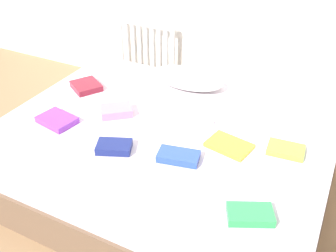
{
  "coord_description": "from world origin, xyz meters",
  "views": [
    {
      "loc": [
        0.9,
        -1.72,
        1.81
      ],
      "look_at": [
        0.0,
        0.05,
        0.48
      ],
      "focal_mm": 40.95,
      "sensor_mm": 36.0,
      "label": 1
    }
  ],
  "objects": [
    {
      "name": "radiator",
      "position": [
        -0.82,
        1.2,
        0.4
      ],
      "size": [
        0.6,
        0.04,
        0.56
      ],
      "color": "white",
      "rests_on": "ground"
    },
    {
      "name": "textbook_blue",
      "position": [
        0.21,
        -0.24,
        0.52
      ],
      "size": [
        0.24,
        0.16,
        0.04
      ],
      "primitive_type": "cube",
      "rotation": [
        0.0,
        0.0,
        0.21
      ],
      "color": "#2847B7",
      "rests_on": "bed"
    },
    {
      "name": "textbook_pink",
      "position": [
        -0.34,
        -0.01,
        0.53
      ],
      "size": [
        0.24,
        0.23,
        0.05
      ],
      "primitive_type": "cube",
      "rotation": [
        0.0,
        0.0,
        0.69
      ],
      "color": "pink",
      "rests_on": "bed"
    },
    {
      "name": "textbook_green",
      "position": [
        0.68,
        -0.48,
        0.52
      ],
      "size": [
        0.24,
        0.2,
        0.04
      ],
      "primitive_type": "cube",
      "rotation": [
        0.0,
        0.0,
        0.44
      ],
      "color": "green",
      "rests_on": "bed"
    },
    {
      "name": "textbook_maroon",
      "position": [
        -0.73,
        0.19,
        0.52
      ],
      "size": [
        0.27,
        0.26,
        0.04
      ],
      "primitive_type": "cube",
      "rotation": [
        0.0,
        0.0,
        -0.55
      ],
      "color": "maroon",
      "rests_on": "bed"
    },
    {
      "name": "textbook_navy",
      "position": [
        -0.15,
        -0.33,
        0.52
      ],
      "size": [
        0.23,
        0.19,
        0.04
      ],
      "primitive_type": "cube",
      "rotation": [
        0.0,
        0.0,
        0.4
      ],
      "color": "navy",
      "rests_on": "bed"
    },
    {
      "name": "textbook_purple",
      "position": [
        -0.62,
        -0.25,
        0.52
      ],
      "size": [
        0.25,
        0.2,
        0.04
      ],
      "primitive_type": "cube",
      "rotation": [
        0.0,
        0.0,
        -0.18
      ],
      "color": "purple",
      "rests_on": "bed"
    },
    {
      "name": "pillow",
      "position": [
        -0.1,
        0.56,
        0.56
      ],
      "size": [
        0.53,
        0.28,
        0.13
      ],
      "primitive_type": "ellipsoid",
      "color": "white",
      "rests_on": "bed"
    },
    {
      "name": "textbook_yellow",
      "position": [
        0.42,
        -0.01,
        0.51
      ],
      "size": [
        0.27,
        0.21,
        0.03
      ],
      "primitive_type": "cube",
      "rotation": [
        0.0,
        0.0,
        -0.2
      ],
      "color": "yellow",
      "rests_on": "bed"
    },
    {
      "name": "textbook_white",
      "position": [
        0.14,
        0.14,
        0.51
      ],
      "size": [
        0.23,
        0.19,
        0.03
      ],
      "primitive_type": "cube",
      "rotation": [
        0.0,
        0.0,
        -0.38
      ],
      "color": "white",
      "rests_on": "bed"
    },
    {
      "name": "textbook_lime",
      "position": [
        0.72,
        0.09,
        0.52
      ],
      "size": [
        0.21,
        0.15,
        0.03
      ],
      "primitive_type": "cube",
      "rotation": [
        0.0,
        0.0,
        0.09
      ],
      "color": "#8CC638",
      "rests_on": "bed"
    },
    {
      "name": "bed",
      "position": [
        0.0,
        0.0,
        0.25
      ],
      "size": [
        2.0,
        1.5,
        0.5
      ],
      "color": "brown",
      "rests_on": "ground"
    },
    {
      "name": "ground_plane",
      "position": [
        0.0,
        0.0,
        0.0
      ],
      "size": [
        8.0,
        8.0,
        0.0
      ],
      "primitive_type": "plane",
      "color": "#93704C"
    }
  ]
}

